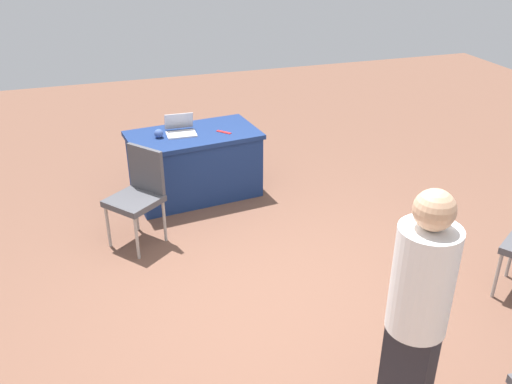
# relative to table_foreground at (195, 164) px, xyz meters

# --- Properties ---
(ground_plane) EXTENTS (14.40, 14.40, 0.00)m
(ground_plane) POSITION_rel_table_foreground_xyz_m (-0.23, 2.09, -0.38)
(ground_plane) COLOR brown
(table_foreground) EXTENTS (1.50, 0.94, 0.75)m
(table_foreground) POSITION_rel_table_foreground_xyz_m (0.00, 0.00, 0.00)
(table_foreground) COLOR navy
(table_foreground) RESTS_ON ground
(chair_tucked_left) EXTENTS (0.62, 0.62, 0.95)m
(chair_tucked_left) POSITION_rel_table_foreground_xyz_m (0.71, 0.83, 0.17)
(chair_tucked_left) COLOR #9E9993
(chair_tucked_left) RESTS_ON ground
(person_presenter) EXTENTS (0.47, 0.47, 1.69)m
(person_presenter) POSITION_rel_table_foreground_xyz_m (-0.54, 3.58, 0.57)
(person_presenter) COLOR #26262D
(person_presenter) RESTS_ON ground
(laptop_silver) EXTENTS (0.33, 0.30, 0.21)m
(laptop_silver) POSITION_rel_table_foreground_xyz_m (0.13, -0.03, 0.41)
(laptop_silver) COLOR silver
(laptop_silver) RESTS_ON table_foreground
(yarn_ball) EXTENTS (0.10, 0.10, 0.10)m
(yarn_ball) POSITION_rel_table_foreground_xyz_m (0.38, 0.02, 0.42)
(yarn_ball) COLOR #3F5999
(yarn_ball) RESTS_ON table_foreground
(scissors_red) EXTENTS (0.15, 0.16, 0.01)m
(scissors_red) POSITION_rel_table_foreground_xyz_m (-0.33, 0.09, 0.38)
(scissors_red) COLOR red
(scissors_red) RESTS_ON table_foreground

